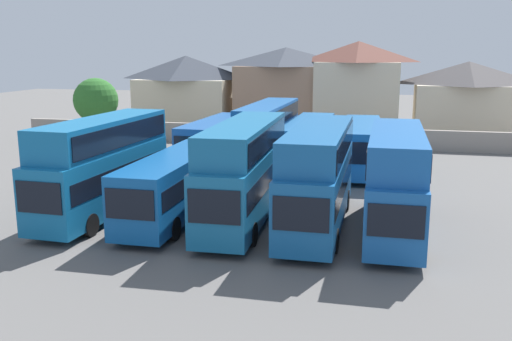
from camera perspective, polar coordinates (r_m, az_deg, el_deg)
ground at (r=45.93m, az=4.15°, el=1.27°), size 140.00×140.00×0.00m
depot_boundary_wall at (r=51.54m, az=5.17°, el=3.45°), size 56.00×0.50×1.80m
bus_1 at (r=30.51m, az=-15.19°, el=0.87°), size 2.99×10.73×5.11m
bus_2 at (r=29.31m, az=-8.17°, el=-1.24°), size 2.63×10.68×3.31m
bus_3 at (r=28.22m, az=-1.24°, el=0.33°), size 2.84×11.17×5.04m
bus_4 at (r=27.60m, az=6.31°, el=-0.12°), size 2.67×11.28×4.95m
bus_5 at (r=27.38m, az=13.90°, el=-0.58°), size 2.60×10.57×4.88m
bus_6 at (r=43.23m, az=-4.05°, el=3.19°), size 3.04×10.83×3.38m
bus_7 at (r=42.14m, az=1.19°, el=3.97°), size 2.85×11.89×4.68m
bus_8 at (r=41.53m, az=5.30°, el=2.93°), size 2.80×11.39×3.54m
bus_9 at (r=41.25m, az=10.75°, el=2.64°), size 3.09×11.19×3.46m
house_terrace_left at (r=64.94m, az=-7.03°, el=7.99°), size 10.90×7.45×7.95m
house_terrace_centre at (r=62.14m, az=3.02°, el=8.29°), size 10.83×6.89×8.86m
house_terrace_right at (r=60.73m, az=10.19°, el=8.33°), size 8.93×6.92×9.48m
house_terrace_far_right at (r=60.89m, az=20.48°, el=6.83°), size 10.51×6.90×7.48m
tree_left_of_lot at (r=54.32m, az=-15.85°, el=6.80°), size 4.07×4.07×6.09m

